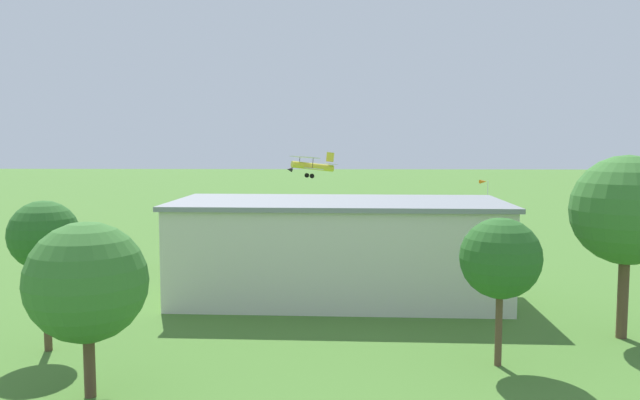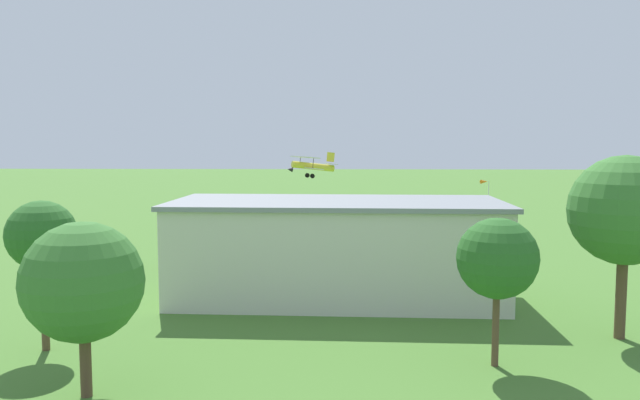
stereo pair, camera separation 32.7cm
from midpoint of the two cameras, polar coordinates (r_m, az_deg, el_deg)
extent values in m
plane|color=#47752D|center=(86.55, 4.76, -2.74)|extent=(400.00, 400.00, 0.00)
cube|color=beige|center=(48.43, 1.48, -4.70)|extent=(24.85, 11.40, 7.22)
cube|color=gray|center=(47.92, 1.49, -0.24)|extent=(25.46, 12.02, 0.35)
cube|color=#384251|center=(53.90, 1.66, -4.39)|extent=(8.61, 0.38, 5.92)
cylinder|color=yellow|center=(85.96, -0.79, 3.08)|extent=(5.99, 3.39, 1.57)
cone|color=black|center=(84.77, -2.91, 2.79)|extent=(0.96, 0.90, 0.71)
cube|color=silver|center=(85.70, -1.23, 2.93)|extent=(4.53, 7.63, 0.28)
cube|color=silver|center=(85.46, -1.56, 3.92)|extent=(4.53, 7.63, 0.28)
cube|color=yellow|center=(86.94, 0.82, 3.93)|extent=(1.17, 0.60, 1.41)
cube|color=silver|center=(87.01, 0.89, 3.30)|extent=(1.90, 2.74, 0.18)
cylinder|color=black|center=(86.72, -1.31, 2.26)|extent=(0.64, 0.39, 0.64)
cylinder|color=black|center=(84.96, -0.84, 2.20)|extent=(0.64, 0.39, 0.64)
cylinder|color=#332D28|center=(87.88, -1.99, 3.47)|extent=(0.26, 0.18, 1.54)
cylinder|color=#332D28|center=(83.28, -0.78, 3.37)|extent=(0.26, 0.18, 1.54)
cube|color=black|center=(61.59, 12.12, -5.42)|extent=(2.28, 4.84, 0.77)
cube|color=#2D3842|center=(61.47, 12.13, -4.81)|extent=(1.82, 2.78, 0.57)
cylinder|color=black|center=(60.44, 13.35, -6.02)|extent=(0.30, 0.66, 0.64)
cylinder|color=black|center=(59.92, 11.78, -6.09)|extent=(0.30, 0.66, 0.64)
cylinder|color=black|center=(63.40, 12.43, -5.48)|extent=(0.30, 0.66, 0.64)
cylinder|color=black|center=(62.91, 10.93, -5.53)|extent=(0.30, 0.66, 0.64)
cube|color=gold|center=(61.52, -12.20, -5.49)|extent=(1.84, 4.28, 0.66)
cube|color=#2D3842|center=(61.41, -12.21, -4.93)|extent=(1.61, 2.40, 0.56)
cylinder|color=black|center=(60.00, -11.68, -6.07)|extent=(0.23, 0.64, 0.64)
cylinder|color=black|center=(60.42, -13.35, -6.02)|extent=(0.23, 0.64, 0.64)
cylinder|color=black|center=(62.77, -11.09, -5.56)|extent=(0.23, 0.64, 0.64)
cylinder|color=black|center=(63.18, -12.69, -5.52)|extent=(0.23, 0.64, 0.64)
cube|color=white|center=(62.92, -18.66, -5.39)|extent=(1.68, 3.96, 0.70)
cube|color=#2D3842|center=(62.81, -18.68, -4.80)|extent=(1.48, 2.22, 0.63)
cylinder|color=black|center=(61.46, -18.36, -5.96)|extent=(0.22, 0.64, 0.64)
cylinder|color=black|center=(62.05, -19.82, -5.90)|extent=(0.22, 0.64, 0.64)
cylinder|color=black|center=(63.94, -17.52, -5.51)|extent=(0.22, 0.64, 0.64)
cylinder|color=black|center=(64.51, -18.93, -5.46)|extent=(0.22, 0.64, 0.64)
cylinder|color=orange|center=(58.14, -10.55, -6.28)|extent=(0.40, 0.40, 0.90)
cylinder|color=#72338C|center=(57.99, -10.56, -5.54)|extent=(0.48, 0.48, 0.64)
sphere|color=beige|center=(57.91, -10.57, -5.11)|extent=(0.24, 0.24, 0.24)
cylinder|color=navy|center=(65.46, -4.55, -4.94)|extent=(0.37, 0.37, 0.85)
cylinder|color=#33723F|center=(65.33, -4.56, -4.31)|extent=(0.44, 0.44, 0.61)
sphere|color=#D8AD84|center=(65.27, -4.56, -3.95)|extent=(0.23, 0.23, 0.23)
cylinder|color=#33723F|center=(65.00, -1.86, -5.00)|extent=(0.45, 0.45, 0.84)
cylinder|color=orange|center=(64.88, -1.86, -4.38)|extent=(0.53, 0.53, 0.60)
sphere|color=#D8AD84|center=(64.81, -1.86, -4.02)|extent=(0.23, 0.23, 0.23)
cylinder|color=beige|center=(64.30, -2.78, -5.14)|extent=(0.45, 0.45, 0.80)
cylinder|color=orange|center=(64.19, -2.79, -4.54)|extent=(0.54, 0.54, 0.57)
sphere|color=beige|center=(64.12, -2.79, -4.19)|extent=(0.22, 0.22, 0.22)
cylinder|color=brown|center=(39.69, -23.83, -8.61)|extent=(0.44, 0.44, 5.54)
sphere|color=#286023|center=(38.96, -24.04, -2.94)|extent=(3.96, 3.96, 3.96)
cylinder|color=brown|center=(32.28, -20.54, -13.26)|extent=(0.54, 0.54, 3.82)
sphere|color=#38722D|center=(31.34, -20.75, -6.99)|extent=(5.65, 5.65, 5.65)
cylinder|color=brown|center=(42.79, 25.67, -7.43)|extent=(0.64, 0.64, 5.93)
sphere|color=#38722D|center=(42.03, 25.94, -0.81)|extent=(6.64, 6.64, 6.64)
cylinder|color=brown|center=(35.45, 15.70, -10.81)|extent=(0.38, 0.38, 4.56)
sphere|color=#286023|center=(34.65, 15.85, -5.11)|extent=(4.33, 4.33, 4.33)
cylinder|color=silver|center=(100.53, 14.91, -0.03)|extent=(0.12, 0.12, 6.13)
cone|color=orange|center=(100.15, 14.56, 1.64)|extent=(1.43, 1.15, 0.60)
camera|label=1|loc=(0.16, -90.13, -0.01)|focal=35.16mm
camera|label=2|loc=(0.16, 89.87, 0.01)|focal=35.16mm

